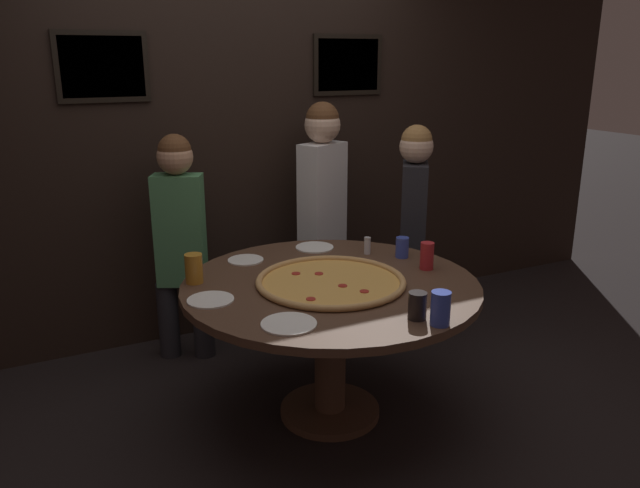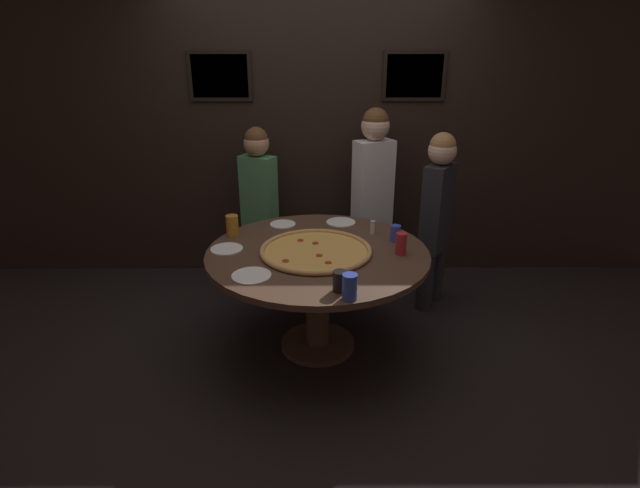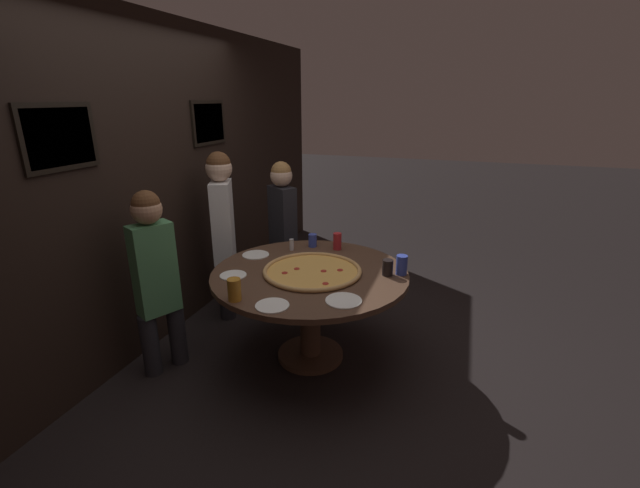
% 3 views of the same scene
% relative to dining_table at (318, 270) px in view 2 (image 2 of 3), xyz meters
% --- Properties ---
extents(ground_plane, '(24.00, 24.00, 0.00)m').
position_rel_dining_table_xyz_m(ground_plane, '(0.00, 0.00, -0.60)').
color(ground_plane, black).
extents(back_wall, '(6.40, 0.08, 2.60)m').
position_rel_dining_table_xyz_m(back_wall, '(0.00, 1.34, 0.71)').
color(back_wall, black).
rests_on(back_wall, ground_plane).
extents(dining_table, '(1.47, 1.47, 0.74)m').
position_rel_dining_table_xyz_m(dining_table, '(0.00, 0.00, 0.00)').
color(dining_table, '#4C3323').
rests_on(dining_table, ground_plane).
extents(giant_pizza, '(0.74, 0.74, 0.03)m').
position_rel_dining_table_xyz_m(giant_pizza, '(-0.01, -0.02, 0.16)').
color(giant_pizza, '#E5A84C').
rests_on(giant_pizza, dining_table).
extents(drink_cup_far_right, '(0.07, 0.07, 0.14)m').
position_rel_dining_table_xyz_m(drink_cup_far_right, '(0.54, -0.05, 0.21)').
color(drink_cup_far_right, '#B22328').
rests_on(drink_cup_far_right, dining_table).
extents(drink_cup_front_edge, '(0.08, 0.08, 0.15)m').
position_rel_dining_table_xyz_m(drink_cup_front_edge, '(0.17, -0.65, 0.22)').
color(drink_cup_front_edge, '#384CB7').
rests_on(drink_cup_front_edge, dining_table).
extents(drink_cup_far_left, '(0.09, 0.09, 0.15)m').
position_rel_dining_table_xyz_m(drink_cup_far_left, '(-0.60, 0.29, 0.22)').
color(drink_cup_far_left, '#BC7A23').
rests_on(drink_cup_far_left, dining_table).
extents(drink_cup_by_shaker, '(0.07, 0.07, 0.11)m').
position_rel_dining_table_xyz_m(drink_cup_by_shaker, '(0.53, 0.17, 0.20)').
color(drink_cup_by_shaker, '#384CB7').
rests_on(drink_cup_by_shaker, dining_table).
extents(drink_cup_centre_back, '(0.08, 0.08, 0.12)m').
position_rel_dining_table_xyz_m(drink_cup_centre_back, '(0.12, -0.56, 0.20)').
color(drink_cup_centre_back, black).
rests_on(drink_cup_centre_back, dining_table).
extents(white_plate_beside_cup, '(0.19, 0.19, 0.01)m').
position_rel_dining_table_xyz_m(white_plate_beside_cup, '(-0.26, 0.50, 0.15)').
color(white_plate_beside_cup, white).
rests_on(white_plate_beside_cup, dining_table).
extents(white_plate_near_front, '(0.22, 0.22, 0.01)m').
position_rel_dining_table_xyz_m(white_plate_near_front, '(0.18, 0.54, 0.15)').
color(white_plate_near_front, white).
rests_on(white_plate_near_front, dining_table).
extents(white_plate_right_side, '(0.24, 0.24, 0.01)m').
position_rel_dining_table_xyz_m(white_plate_right_side, '(-0.39, -0.38, 0.15)').
color(white_plate_right_side, white).
rests_on(white_plate_right_side, dining_table).
extents(white_plate_far_back, '(0.21, 0.21, 0.01)m').
position_rel_dining_table_xyz_m(white_plate_far_back, '(-0.60, 0.03, 0.15)').
color(white_plate_far_back, white).
rests_on(white_plate_far_back, dining_table).
extents(condiment_shaker, '(0.04, 0.04, 0.10)m').
position_rel_dining_table_xyz_m(condiment_shaker, '(0.39, 0.31, 0.19)').
color(condiment_shaker, silver).
rests_on(condiment_shaker, dining_table).
extents(diner_far_right, '(0.36, 0.27, 1.39)m').
position_rel_dining_table_xyz_m(diner_far_right, '(-0.49, 1.00, 0.19)').
color(diner_far_right, '#232328').
rests_on(diner_far_right, ground_plane).
extents(diner_side_right, '(0.40, 0.29, 1.53)m').
position_rel_dining_table_xyz_m(diner_side_right, '(0.46, 1.01, 0.27)').
color(diner_side_right, '#232328').
rests_on(diner_side_right, ground_plane).
extents(diner_centre_back, '(0.30, 0.36, 1.41)m').
position_rel_dining_table_xyz_m(diner_centre_back, '(0.92, 0.63, 0.20)').
color(diner_centre_back, '#232328').
rests_on(diner_centre_back, ground_plane).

